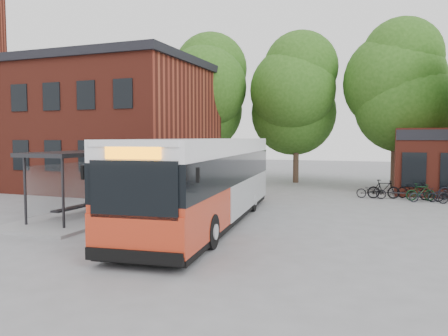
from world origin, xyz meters
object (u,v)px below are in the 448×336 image
(bus_shelter, at_px, (84,185))
(bicycle_4, at_px, (423,195))
(bicycle_3, at_px, (421,192))
(bicycle_1, at_px, (384,189))
(city_bus, at_px, (207,181))
(bicycle_0, at_px, (371,191))
(bicycle_2, at_px, (414,190))

(bus_shelter, bearing_deg, bicycle_4, 36.24)
(bicycle_3, bearing_deg, bicycle_1, 64.79)
(city_bus, height_order, bicycle_0, city_bus)
(bus_shelter, relative_size, bicycle_3, 4.40)
(bicycle_3, bearing_deg, bicycle_0, 70.08)
(bus_shelter, bearing_deg, bicycle_3, 37.70)
(bicycle_2, xyz_separation_m, bicycle_3, (0.32, -0.66, -0.01))
(bicycle_0, xyz_separation_m, bicycle_3, (2.56, -0.06, 0.05))
(city_bus, xyz_separation_m, bicycle_0, (5.94, 9.91, -1.28))
(city_bus, relative_size, bicycle_4, 8.75)
(bicycle_0, height_order, bicycle_3, bicycle_3)
(bicycle_3, bearing_deg, bicycle_2, 7.46)
(bicycle_0, relative_size, bicycle_1, 0.90)
(bus_shelter, distance_m, bicycle_2, 17.63)
(bicycle_2, distance_m, bicycle_4, 1.21)
(city_bus, bearing_deg, bus_shelter, -177.70)
(bus_shelter, height_order, bicycle_1, bus_shelter)
(city_bus, xyz_separation_m, bicycle_1, (6.59, 10.07, -1.16))
(city_bus, height_order, bicycle_4, city_bus)
(bicycle_2, height_order, bicycle_3, bicycle_2)
(bicycle_1, height_order, bicycle_2, bicycle_1)
(city_bus, bearing_deg, bicycle_0, 52.61)
(bicycle_0, relative_size, bicycle_4, 1.06)
(bus_shelter, height_order, bicycle_2, bus_shelter)
(city_bus, relative_size, bicycle_3, 8.41)
(bus_shelter, bearing_deg, bicycle_0, 43.65)
(bicycle_1, bearing_deg, city_bus, 133.18)
(bus_shelter, relative_size, city_bus, 0.52)
(bus_shelter, distance_m, bicycle_4, 17.26)
(bus_shelter, xyz_separation_m, bicycle_2, (13.48, 11.32, -0.96))
(city_bus, xyz_separation_m, bicycle_4, (8.59, 9.37, -1.30))
(city_bus, distance_m, bicycle_1, 12.10)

